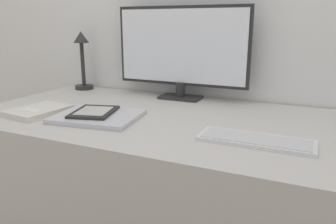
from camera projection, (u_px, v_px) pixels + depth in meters
wall_back at (203, 1)px, 1.50m from camera, size 3.60×0.05×2.40m
desk at (166, 204)px, 1.35m from camera, size 1.53×0.77×0.75m
monitor at (181, 50)px, 1.49m from camera, size 0.63×0.11×0.42m
keyboard at (256, 140)px, 0.98m from camera, size 0.34×0.12×0.01m
laptop at (98, 116)px, 1.22m from camera, size 0.33×0.28×0.02m
ereader at (94, 112)px, 1.23m from camera, size 0.19×0.21×0.01m
desk_lamp at (82, 55)px, 1.73m from camera, size 0.10×0.10×0.30m
notebook at (39, 111)px, 1.29m from camera, size 0.19×0.24×0.02m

